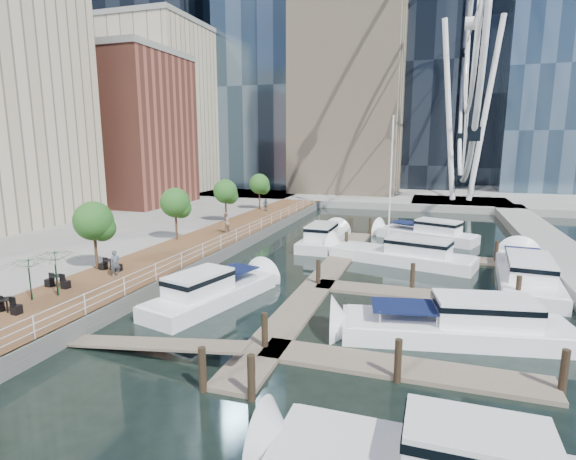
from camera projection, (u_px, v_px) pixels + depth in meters
The scene contains 18 objects.
ground at pixel (225, 326), 23.37m from camera, with size 520.00×520.00×0.00m, color black.
boardwalk at pixel (207, 245), 40.02m from camera, with size 6.00×60.00×1.00m, color brown.
seawall at pixel (238, 247), 39.11m from camera, with size 0.25×60.00×1.00m, color #595954.
land_far at pixel (394, 178), 118.61m from camera, with size 200.00×114.00×1.00m, color gray.
breakwater at pixel (561, 256), 35.93m from camera, with size 4.00×60.00×1.00m, color gray.
pier at pixel (460, 204), 67.65m from camera, with size 14.00×12.00×1.00m, color gray.
railing at pixel (236, 235), 38.95m from camera, with size 0.10×60.00×1.05m, color white, non-canonical shape.
floating_docks at pixel (397, 277), 30.20m from camera, with size 16.00×34.00×2.60m.
midrise_condos at pixel (72, 111), 56.06m from camera, with size 19.00×67.00×28.00m.
ferris_wheel at pixel (473, 24), 62.88m from camera, with size 5.80×45.60×47.80m.
street_trees at pixel (175, 203), 39.10m from camera, with size 2.60×42.60×4.60m.
cafe_tables at pixel (34, 293), 24.39m from camera, with size 2.50×13.70×0.74m.
yacht_foreground at pixel (454, 339), 21.81m from camera, with size 3.18×11.87×2.15m, color white, non-canonical shape.
pedestrian_near at pixel (115, 264), 28.49m from camera, with size 0.62×0.41×1.71m, color #454E5C.
pedestrian_mid at pixel (225, 223), 42.70m from camera, with size 0.95×0.74×1.96m, color gray.
pedestrian_far at pixel (266, 205), 56.50m from camera, with size 0.91×0.38×1.55m, color #383C46.
moored_yachts at pixel (399, 269), 33.90m from camera, with size 23.42×38.65×11.50m.
cafe_seating at pixel (25, 282), 23.34m from camera, with size 3.94×7.65×2.62m.
Camera 1 is at (9.91, -19.94, 9.29)m, focal length 28.00 mm.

